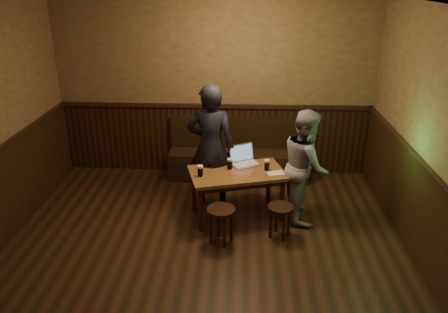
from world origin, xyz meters
The scene contains 12 objects.
room centered at (0.00, 0.22, 1.20)m, with size 5.04×6.04×2.84m.
bench centered at (0.39, 2.75, 0.31)m, with size 2.20×0.50×0.95m.
pub_table centered at (0.39, 1.50, 0.57)m, with size 1.38×1.01×0.66m.
stool_left centered at (0.22, 0.84, 0.38)m, with size 0.45×0.45×0.47m.
stool_right centered at (0.95, 1.00, 0.34)m, with size 0.40×0.40×0.43m.
pint_left centered at (-0.08, 1.33, 0.74)m, with size 0.10×0.10×0.15m.
pint_mid centered at (0.29, 1.57, 0.74)m, with size 0.10×0.10×0.15m.
pint_right centered at (0.79, 1.56, 0.74)m, with size 0.10×0.10×0.15m.
laptop centered at (0.48, 1.77, 0.73)m, with size 0.46×0.43×0.26m.
menu centered at (0.90, 1.48, 0.66)m, with size 0.22×0.15×0.00m, color silver.
person_suit centered at (0.03, 1.77, 0.89)m, with size 0.65×0.43×1.78m, color black.
person_grey centered at (1.29, 1.52, 0.76)m, with size 0.74×0.57×1.51m, color gray.
Camera 1 is at (0.47, -3.74, 3.09)m, focal length 35.00 mm.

